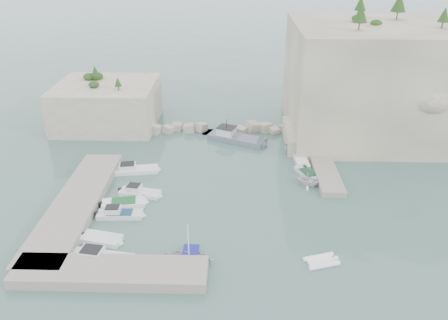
{
  "coord_description": "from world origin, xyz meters",
  "views": [
    {
      "loc": [
        1.43,
        -43.47,
        28.02
      ],
      "look_at": [
        0.0,
        6.0,
        3.0
      ],
      "focal_mm": 35.0,
      "sensor_mm": 36.0,
      "label": 1
    }
  ],
  "objects_px": {
    "tender_east_a": "(308,185)",
    "tender_east_c": "(301,162)",
    "motorboat_c": "(124,205)",
    "motorboat_d": "(120,217)",
    "motorboat_f": "(102,261)",
    "motorboat_a": "(135,172)",
    "motorboat_e": "(102,241)",
    "work_boat": "(237,141)",
    "rowboat": "(189,262)",
    "inflatable_dinghy": "(321,263)",
    "tender_east_b": "(307,176)",
    "tender_east_d": "(299,155)",
    "motorboat_b": "(140,195)"
  },
  "relations": [
    {
      "from": "motorboat_d",
      "to": "rowboat",
      "type": "distance_m",
      "value": 11.52
    },
    {
      "from": "motorboat_a",
      "to": "tender_east_a",
      "type": "height_order",
      "value": "tender_east_a"
    },
    {
      "from": "motorboat_c",
      "to": "motorboat_f",
      "type": "bearing_deg",
      "value": -100.37
    },
    {
      "from": "motorboat_c",
      "to": "rowboat",
      "type": "bearing_deg",
      "value": -60.33
    },
    {
      "from": "motorboat_d",
      "to": "rowboat",
      "type": "relative_size",
      "value": 1.18
    },
    {
      "from": "tender_east_c",
      "to": "tender_east_b",
      "type": "bearing_deg",
      "value": -179.5
    },
    {
      "from": "tender_east_a",
      "to": "tender_east_c",
      "type": "bearing_deg",
      "value": 21.42
    },
    {
      "from": "tender_east_c",
      "to": "work_boat",
      "type": "height_order",
      "value": "work_boat"
    },
    {
      "from": "motorboat_f",
      "to": "inflatable_dinghy",
      "type": "xyz_separation_m",
      "value": [
        21.41,
        0.35,
        0.0
      ]
    },
    {
      "from": "inflatable_dinghy",
      "to": "work_boat",
      "type": "relative_size",
      "value": 0.35
    },
    {
      "from": "tender_east_a",
      "to": "tender_east_b",
      "type": "xyz_separation_m",
      "value": [
        0.25,
        2.39,
        0.0
      ]
    },
    {
      "from": "motorboat_d",
      "to": "motorboat_e",
      "type": "xyz_separation_m",
      "value": [
        -0.86,
        -4.51,
        0.0
      ]
    },
    {
      "from": "rowboat",
      "to": "tender_east_a",
      "type": "height_order",
      "value": "tender_east_a"
    },
    {
      "from": "motorboat_a",
      "to": "motorboat_c",
      "type": "bearing_deg",
      "value": -96.39
    },
    {
      "from": "motorboat_c",
      "to": "tender_east_b",
      "type": "xyz_separation_m",
      "value": [
        22.7,
        7.73,
        0.0
      ]
    },
    {
      "from": "rowboat",
      "to": "tender_east_c",
      "type": "bearing_deg",
      "value": -29.9
    },
    {
      "from": "motorboat_f",
      "to": "inflatable_dinghy",
      "type": "relative_size",
      "value": 1.97
    },
    {
      "from": "motorboat_c",
      "to": "motorboat_d",
      "type": "xyz_separation_m",
      "value": [
        0.15,
        -2.43,
        0.0
      ]
    },
    {
      "from": "motorboat_e",
      "to": "tender_east_a",
      "type": "distance_m",
      "value": 26.22
    },
    {
      "from": "motorboat_d",
      "to": "work_boat",
      "type": "distance_m",
      "value": 24.89
    },
    {
      "from": "motorboat_e",
      "to": "inflatable_dinghy",
      "type": "bearing_deg",
      "value": 5.38
    },
    {
      "from": "motorboat_e",
      "to": "tender_east_a",
      "type": "relative_size",
      "value": 1.37
    },
    {
      "from": "motorboat_b",
      "to": "tender_east_a",
      "type": "bearing_deg",
      "value": 18.16
    },
    {
      "from": "motorboat_e",
      "to": "motorboat_f",
      "type": "relative_size",
      "value": 0.68
    },
    {
      "from": "rowboat",
      "to": "tender_east_c",
      "type": "xyz_separation_m",
      "value": [
        13.61,
        21.93,
        0.0
      ]
    },
    {
      "from": "motorboat_b",
      "to": "tender_east_b",
      "type": "relative_size",
      "value": 1.11
    },
    {
      "from": "rowboat",
      "to": "work_boat",
      "type": "relative_size",
      "value": 0.48
    },
    {
      "from": "motorboat_c",
      "to": "motorboat_e",
      "type": "bearing_deg",
      "value": -107.24
    },
    {
      "from": "motorboat_c",
      "to": "work_boat",
      "type": "relative_size",
      "value": 0.57
    },
    {
      "from": "motorboat_a",
      "to": "motorboat_f",
      "type": "relative_size",
      "value": 1.0
    },
    {
      "from": "motorboat_c",
      "to": "work_boat",
      "type": "distance_m",
      "value": 22.95
    },
    {
      "from": "motorboat_a",
      "to": "tender_east_a",
      "type": "relative_size",
      "value": 2.01
    },
    {
      "from": "motorboat_e",
      "to": "tender_east_b",
      "type": "bearing_deg",
      "value": 44.53
    },
    {
      "from": "tender_east_a",
      "to": "motorboat_e",
      "type": "bearing_deg",
      "value": 138.67
    },
    {
      "from": "motorboat_d",
      "to": "rowboat",
      "type": "bearing_deg",
      "value": -43.98
    },
    {
      "from": "motorboat_c",
      "to": "motorboat_e",
      "type": "height_order",
      "value": "same"
    },
    {
      "from": "motorboat_c",
      "to": "motorboat_f",
      "type": "height_order",
      "value": "motorboat_f"
    },
    {
      "from": "tender_east_c",
      "to": "motorboat_a",
      "type": "bearing_deg",
      "value": 95.12
    },
    {
      "from": "motorboat_e",
      "to": "work_boat",
      "type": "height_order",
      "value": "work_boat"
    },
    {
      "from": "motorboat_c",
      "to": "motorboat_f",
      "type": "relative_size",
      "value": 0.81
    },
    {
      "from": "motorboat_f",
      "to": "work_boat",
      "type": "distance_m",
      "value": 31.62
    },
    {
      "from": "inflatable_dinghy",
      "to": "work_boat",
      "type": "height_order",
      "value": "work_boat"
    },
    {
      "from": "motorboat_c",
      "to": "inflatable_dinghy",
      "type": "distance_m",
      "value": 23.67
    },
    {
      "from": "motorboat_a",
      "to": "rowboat",
      "type": "bearing_deg",
      "value": -72.59
    },
    {
      "from": "motorboat_f",
      "to": "tender_east_c",
      "type": "relative_size",
      "value": 1.3
    },
    {
      "from": "motorboat_f",
      "to": "work_boat",
      "type": "height_order",
      "value": "work_boat"
    },
    {
      "from": "tender_east_c",
      "to": "motorboat_c",
      "type": "bearing_deg",
      "value": 113.96
    },
    {
      "from": "tender_east_b",
      "to": "tender_east_d",
      "type": "bearing_deg",
      "value": -18.3
    },
    {
      "from": "tender_east_b",
      "to": "motorboat_b",
      "type": "bearing_deg",
      "value": 82.42
    },
    {
      "from": "motorboat_e",
      "to": "motorboat_d",
      "type": "bearing_deg",
      "value": 91.66
    }
  ]
}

